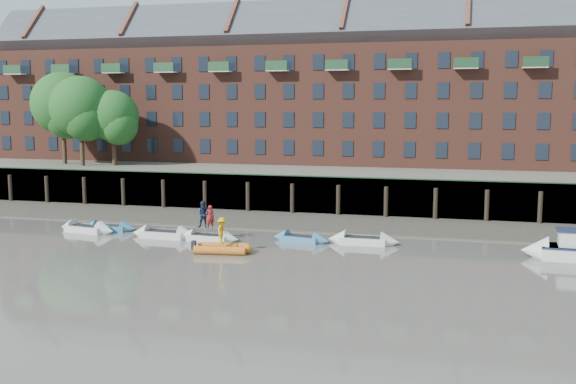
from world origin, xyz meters
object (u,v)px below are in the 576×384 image
(rowboat_1, at_px, (109,228))
(rowboat_3, at_px, (209,238))
(rib_tender, at_px, (224,249))
(person_rower_b, at_px, (204,215))
(rowboat_2, at_px, (164,234))
(rowboat_4, at_px, (301,239))
(rowboat_5, at_px, (363,240))
(person_rib_crew, at_px, (222,231))
(rowboat_0, at_px, (87,229))
(person_rower_a, at_px, (210,217))
(motor_launch, at_px, (565,250))

(rowboat_1, bearing_deg, rowboat_3, -15.88)
(rib_tender, relative_size, person_rower_b, 1.97)
(rowboat_1, relative_size, rowboat_3, 0.96)
(rowboat_3, relative_size, rib_tender, 1.20)
(rowboat_2, distance_m, rowboat_4, 9.71)
(rowboat_5, distance_m, rib_tender, 9.49)
(person_rib_crew, bearing_deg, rowboat_5, -57.96)
(rowboat_0, xyz_separation_m, rowboat_2, (6.41, -0.47, 0.00))
(rowboat_5, xyz_separation_m, person_rower_a, (-10.34, -1.63, 1.43))
(rowboat_5, height_order, motor_launch, motor_launch)
(rowboat_3, height_order, rib_tender, rowboat_3)
(rowboat_2, bearing_deg, person_rib_crew, -30.43)
(rowboat_0, distance_m, person_rib_crew, 12.78)
(motor_launch, bearing_deg, person_rower_b, 3.60)
(rowboat_1, height_order, rowboat_4, rowboat_4)
(rib_tender, height_order, motor_launch, motor_launch)
(motor_launch, distance_m, person_rib_crew, 21.04)
(rowboat_1, height_order, rib_tender, rowboat_1)
(rowboat_0, bearing_deg, rib_tender, -7.86)
(rib_tender, distance_m, person_rib_crew, 1.16)
(rib_tender, distance_m, motor_launch, 20.93)
(rowboat_4, relative_size, person_rower_a, 2.60)
(rowboat_4, bearing_deg, person_rib_crew, -120.11)
(rowboat_1, distance_m, rowboat_4, 14.76)
(motor_launch, bearing_deg, rowboat_2, 3.53)
(rowboat_2, bearing_deg, rib_tender, -29.50)
(rowboat_2, distance_m, person_rib_crew, 6.78)
(rowboat_5, relative_size, person_rower_a, 2.94)
(rowboat_3, bearing_deg, rowboat_4, 14.11)
(rib_tender, bearing_deg, rowboat_0, 155.02)
(rowboat_0, relative_size, rowboat_1, 1.18)
(rowboat_0, height_order, rowboat_3, rowboat_0)
(rowboat_2, distance_m, person_rower_b, 3.38)
(rowboat_4, xyz_separation_m, person_rib_crew, (-3.98, -4.63, 1.22))
(rowboat_4, distance_m, rowboat_5, 4.25)
(rowboat_2, distance_m, motor_launch, 26.38)
(rowboat_4, bearing_deg, motor_launch, 7.08)
(person_rower_b, relative_size, person_rib_crew, 1.10)
(rowboat_1, xyz_separation_m, motor_launch, (31.49, -1.26, 0.40))
(person_rib_crew, bearing_deg, rowboat_4, -39.75)
(rowboat_5, bearing_deg, rowboat_1, -179.46)
(rib_tender, xyz_separation_m, motor_launch, (20.63, 3.54, 0.34))
(rowboat_2, distance_m, person_rower_a, 3.83)
(rib_tender, height_order, person_rib_crew, person_rib_crew)
(rowboat_5, xyz_separation_m, motor_launch, (12.49, -1.34, 0.36))
(rowboat_5, relative_size, person_rower_b, 2.59)
(person_rower_b, bearing_deg, rowboat_4, 2.70)
(rowboat_1, xyz_separation_m, person_rower_b, (8.12, -1.38, 1.58))
(rowboat_4, relative_size, person_rib_crew, 2.53)
(rowboat_0, xyz_separation_m, person_rower_b, (9.42, -0.49, 1.54))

